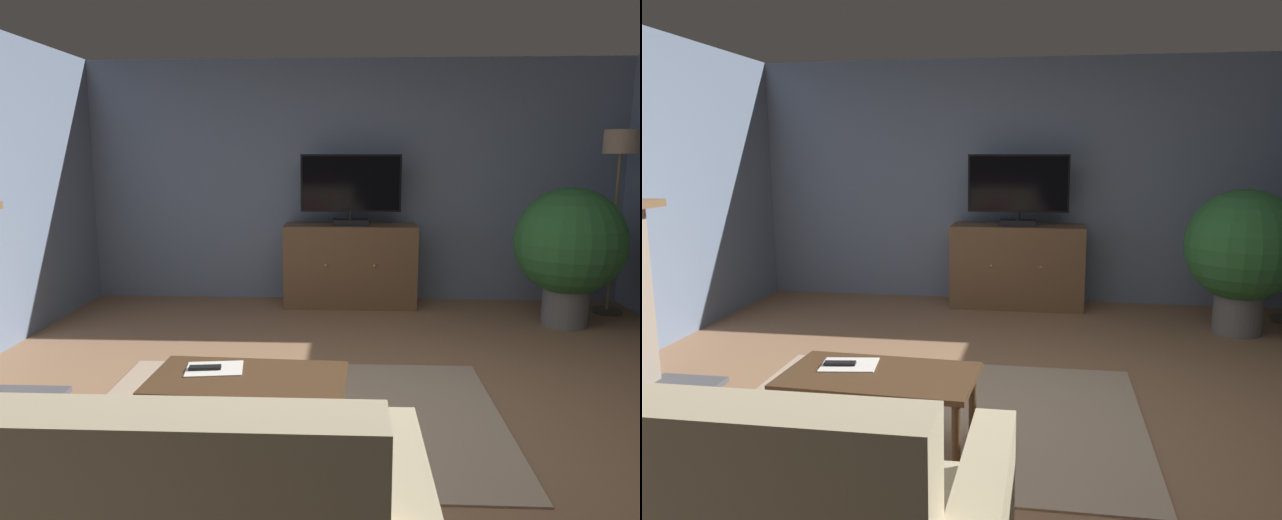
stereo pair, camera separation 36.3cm
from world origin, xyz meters
TOP-DOWN VIEW (x-y plane):
  - ground_plane at (0.00, 0.00)m, footprint 6.32×7.02m
  - wall_back at (0.00, 3.26)m, footprint 6.32×0.10m
  - rug_central at (-0.39, 0.16)m, footprint 2.55×1.82m
  - tv_cabinet at (-0.03, 2.91)m, footprint 1.37×0.50m
  - television at (-0.03, 2.86)m, footprint 1.03×0.20m
  - coffee_table at (-0.57, -0.34)m, footprint 1.04×0.60m
  - tv_remote at (-0.82, -0.26)m, footprint 0.17×0.07m
  - folded_newspaper at (-0.77, -0.25)m, footprint 0.33×0.26m
  - potted_plant_small_fern_corner at (1.98, 2.25)m, footprint 0.99×0.99m

SIDE VIEW (x-z plane):
  - ground_plane at x=0.00m, z-range -0.04..0.00m
  - rug_central at x=-0.39m, z-range 0.00..0.01m
  - coffee_table at x=-0.57m, z-range 0.17..0.63m
  - tv_cabinet at x=-0.03m, z-range -0.02..0.84m
  - folded_newspaper at x=-0.77m, z-range 0.45..0.46m
  - tv_remote at x=-0.82m, z-range 0.45..0.48m
  - potted_plant_small_fern_corner at x=1.98m, z-range 0.11..1.41m
  - television at x=-0.03m, z-range 0.88..1.61m
  - wall_back at x=0.00m, z-range 0.00..2.57m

